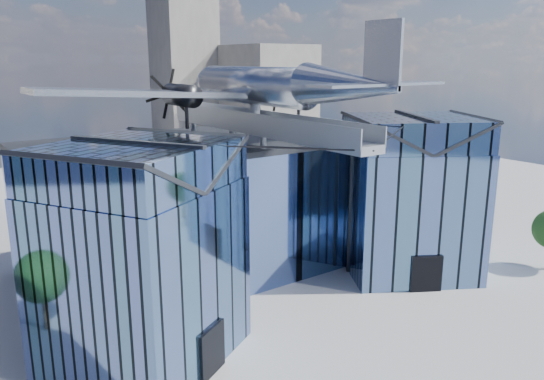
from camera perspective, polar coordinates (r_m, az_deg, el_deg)
ground_plane at (r=36.40m, az=1.88°, el=-11.69°), size 120.00×120.00×0.00m
museum at (r=38.95m, az=-3.29°, el=-1.28°), size 32.88×24.50×17.60m
bg_towers at (r=79.61m, az=-20.25°, el=8.94°), size 77.00×24.50×26.00m
tree_side_e at (r=62.90m, az=19.37°, el=1.81°), size 4.18×4.18×5.02m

